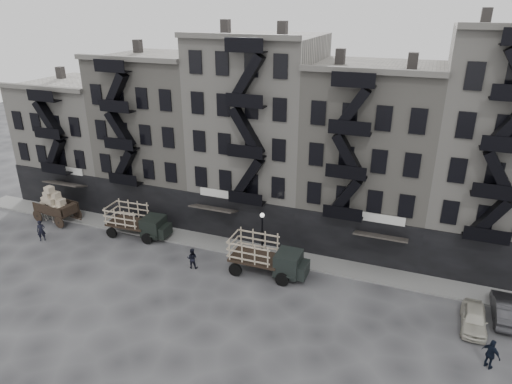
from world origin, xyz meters
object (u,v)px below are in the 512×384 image
(horse, at_px, (48,213))
(pedestrian_west, at_px, (41,231))
(stake_truck_east, at_px, (266,254))
(car_far, at_px, (506,309))
(policeman, at_px, (491,354))
(pedestrian_mid, at_px, (192,258))
(wagon, at_px, (54,201))
(car_east, at_px, (474,319))
(stake_truck_west, at_px, (137,219))

(horse, distance_m, pedestrian_west, 3.77)
(stake_truck_east, bearing_deg, car_far, 1.70)
(stake_truck_east, xyz_separation_m, pedestrian_west, (-20.29, -2.12, -0.77))
(horse, xyz_separation_m, policeman, (37.83, -5.68, 0.07))
(stake_truck_east, distance_m, car_far, 16.76)
(car_far, distance_m, pedestrian_mid, 22.54)
(wagon, distance_m, stake_truck_east, 22.14)
(car_east, height_order, pedestrian_mid, pedestrian_mid)
(pedestrian_mid, bearing_deg, stake_truck_east, 179.06)
(horse, height_order, stake_truck_east, stake_truck_east)
(car_east, bearing_deg, stake_truck_west, 175.36)
(horse, height_order, car_east, horse)
(pedestrian_mid, bearing_deg, car_east, 166.56)
(car_far, bearing_deg, stake_truck_east, 1.88)
(wagon, bearing_deg, policeman, -2.32)
(car_far, height_order, pedestrian_west, pedestrian_west)
(car_far, relative_size, policeman, 2.27)
(car_east, relative_size, policeman, 1.98)
(stake_truck_west, relative_size, car_far, 1.33)
(stake_truck_west, distance_m, stake_truck_east, 13.03)
(car_far, xyz_separation_m, policeman, (-1.36, -5.27, 0.24))
(wagon, distance_m, policeman, 37.98)
(car_east, distance_m, pedestrian_mid, 20.45)
(stake_truck_east, height_order, policeman, stake_truck_east)
(horse, relative_size, pedestrian_west, 1.11)
(horse, xyz_separation_m, car_far, (39.18, -0.42, -0.17))
(pedestrian_mid, bearing_deg, stake_truck_west, -36.81)
(car_far, bearing_deg, horse, -0.60)
(stake_truck_east, height_order, pedestrian_mid, stake_truck_east)
(stake_truck_east, bearing_deg, policeman, -17.25)
(wagon, relative_size, pedestrian_west, 2.31)
(wagon, xyz_separation_m, car_far, (38.80, -1.00, -1.29))
(stake_truck_east, xyz_separation_m, pedestrian_mid, (-5.74, -1.33, -0.87))
(horse, height_order, policeman, policeman)
(stake_truck_east, bearing_deg, stake_truck_west, 172.38)
(car_far, bearing_deg, pedestrian_west, 4.12)
(wagon, height_order, stake_truck_west, wagon)
(wagon, bearing_deg, horse, -115.94)
(horse, height_order, pedestrian_west, pedestrian_west)
(wagon, height_order, pedestrian_west, wagon)
(horse, bearing_deg, wagon, -31.58)
(wagon, bearing_deg, stake_truck_west, 8.08)
(wagon, bearing_deg, pedestrian_west, -56.71)
(wagon, xyz_separation_m, stake_truck_east, (22.08, -1.55, -0.28))
(car_far, distance_m, pedestrian_west, 37.10)
(horse, bearing_deg, stake_truck_west, -84.09)
(car_east, xyz_separation_m, policeman, (0.65, -3.58, 0.31))
(pedestrian_west, bearing_deg, pedestrian_mid, -40.63)
(car_east, distance_m, policeman, 3.66)
(policeman, bearing_deg, car_far, -66.82)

